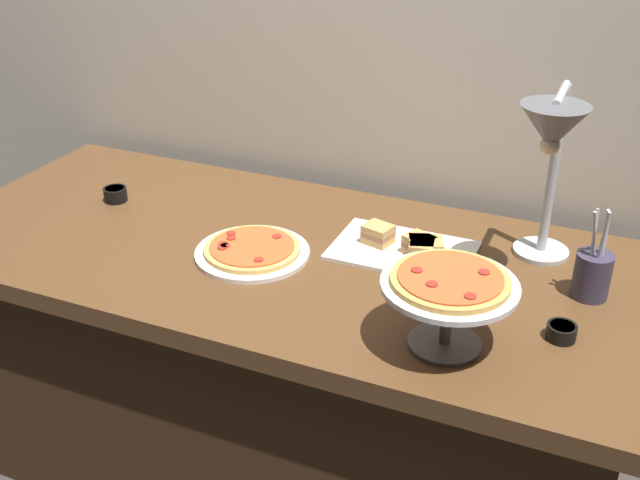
# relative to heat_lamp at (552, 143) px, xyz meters

# --- Properties ---
(ground_plane) EXTENTS (8.00, 8.00, 0.00)m
(ground_plane) POSITION_rel_heat_lamp_xyz_m (-0.62, -0.11, -1.11)
(ground_plane) COLOR #38332D
(back_wall) EXTENTS (4.40, 0.04, 2.40)m
(back_wall) POSITION_rel_heat_lamp_xyz_m (-0.62, 0.39, 0.09)
(back_wall) COLOR beige
(back_wall) RESTS_ON ground_plane
(buffet_table) EXTENTS (1.90, 0.84, 0.76)m
(buffet_table) POSITION_rel_heat_lamp_xyz_m (-0.62, -0.11, -0.72)
(buffet_table) COLOR brown
(buffet_table) RESTS_ON ground_plane
(heat_lamp) EXTENTS (0.15, 0.31, 0.45)m
(heat_lamp) POSITION_rel_heat_lamp_xyz_m (0.00, 0.00, 0.00)
(heat_lamp) COLOR #B7BABF
(heat_lamp) RESTS_ON buffet_table
(pizza_plate_front) EXTENTS (0.29, 0.29, 0.03)m
(pizza_plate_front) POSITION_rel_heat_lamp_xyz_m (-0.67, -0.17, -0.33)
(pizza_plate_front) COLOR white
(pizza_plate_front) RESTS_ON buffet_table
(pizza_plate_center) EXTENTS (0.28, 0.28, 0.17)m
(pizza_plate_center) POSITION_rel_heat_lamp_xyz_m (-0.12, -0.35, -0.21)
(pizza_plate_center) COLOR #595B60
(pizza_plate_center) RESTS_ON buffet_table
(sandwich_platter) EXTENTS (0.36, 0.24, 0.06)m
(sandwich_platter) POSITION_rel_heat_lamp_xyz_m (-0.31, -0.01, -0.32)
(sandwich_platter) COLOR white
(sandwich_platter) RESTS_ON buffet_table
(sauce_cup_near) EXTENTS (0.06, 0.06, 0.03)m
(sauce_cup_near) POSITION_rel_heat_lamp_xyz_m (0.10, -0.23, -0.33)
(sauce_cup_near) COLOR black
(sauce_cup_near) RESTS_ON buffet_table
(sauce_cup_far) EXTENTS (0.07, 0.07, 0.04)m
(sauce_cup_far) POSITION_rel_heat_lamp_xyz_m (-1.19, -0.03, -0.32)
(sauce_cup_far) COLOR black
(sauce_cup_far) RESTS_ON buffet_table
(utensil_holder) EXTENTS (0.08, 0.08, 0.23)m
(utensil_holder) POSITION_rel_heat_lamp_xyz_m (0.13, -0.03, -0.29)
(utensil_holder) COLOR #383347
(utensil_holder) RESTS_ON buffet_table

